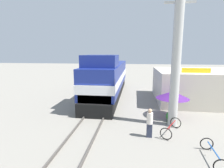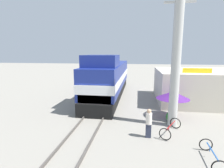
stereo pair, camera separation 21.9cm
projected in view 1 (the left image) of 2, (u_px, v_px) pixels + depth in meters
name	position (u px, v px, depth m)	size (l,w,h in m)	color
ground_plane	(98.00, 112.00, 13.89)	(120.00, 120.00, 0.00)	gray
rail_near	(89.00, 111.00, 13.97)	(0.08, 42.77, 0.15)	#4C4742
rail_far	(107.00, 112.00, 13.78)	(0.08, 42.77, 0.15)	#4C4742
locomotive	(108.00, 79.00, 18.82)	(2.97, 14.49, 4.50)	black
utility_pole	(176.00, 58.00, 10.71)	(1.80, 0.57, 8.62)	#B2B2AD
vendor_umbrella	(173.00, 95.00, 12.70)	(2.36, 2.36, 1.94)	#4C4C4C
billboard_sign	(195.00, 78.00, 14.74)	(2.31, 0.12, 3.42)	#595959
shrub_cluster	(171.00, 116.00, 12.06)	(0.71, 0.71, 0.71)	#388C38
person_bystander	(150.00, 122.00, 9.69)	(0.34, 0.34, 1.66)	#2D3347
bicycle	(171.00, 128.00, 10.25)	(1.49, 2.01, 0.68)	black
bicycle_spare	(213.00, 154.00, 7.67)	(0.74, 1.85, 0.62)	black
building_block_distant	(202.00, 86.00, 16.96)	(8.70, 6.99, 3.02)	beige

